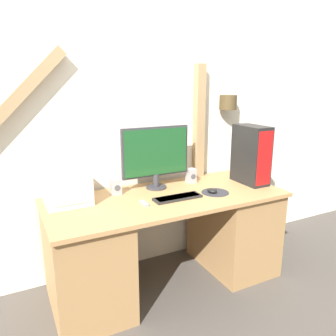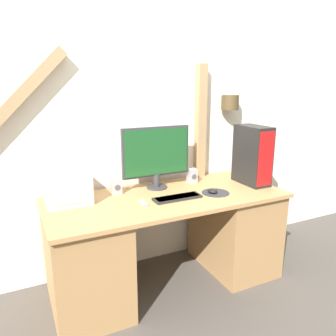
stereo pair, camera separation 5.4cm
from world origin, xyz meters
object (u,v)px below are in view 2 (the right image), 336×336
keyboard (177,198)px  mouse (212,191)px  computer_tower (253,155)px  printer (67,190)px  monitor (156,154)px  speaker_right (192,176)px  speaker_left (116,186)px  remote_control (144,203)px

keyboard → mouse: mouse is taller
computer_tower → printer: computer_tower is taller
monitor → computer_tower: bearing=-16.6°
keyboard → speaker_right: bearing=45.9°
printer → speaker_left: bearing=4.0°
speaker_left → speaker_right: bearing=0.5°
monitor → mouse: bearing=-42.9°
printer → remote_control: 0.55m
printer → remote_control: printer is taller
monitor → mouse: size_ratio=6.33×
keyboard → remote_control: keyboard is taller
keyboard → speaker_left: size_ratio=3.00×
monitor → remote_control: bearing=-127.8°
monitor → computer_tower: (0.77, -0.23, -0.04)m
speaker_left → speaker_right: (0.67, 0.01, 0.00)m
keyboard → computer_tower: computer_tower is taller
speaker_right → speaker_left: bearing=-179.5°
monitor → printer: monitor is taller
keyboard → computer_tower: (0.74, 0.07, 0.23)m
mouse → speaker_right: size_ratio=0.74×
computer_tower → printer: bearing=172.1°
computer_tower → remote_control: computer_tower is taller
speaker_right → remote_control: 0.64m
monitor → computer_tower: size_ratio=1.16×
printer → speaker_right: 1.03m
computer_tower → speaker_right: size_ratio=4.03×
mouse → speaker_right: (-0.00, 0.31, 0.04)m
speaker_left → speaker_right: size_ratio=1.00×
mouse → remote_control: 0.57m
printer → remote_control: size_ratio=2.79×
monitor → printer: size_ratio=1.85×
printer → monitor: bearing=2.2°
remote_control → keyboard: bearing=-1.4°
monitor → speaker_right: bearing=0.8°
keyboard → mouse: (0.30, -0.00, 0.01)m
mouse → remote_control: size_ratio=0.82×
monitor → printer: (-0.70, -0.03, -0.19)m
monitor → mouse: (0.33, -0.31, -0.26)m
keyboard → computer_tower: size_ratio=0.74×
printer → remote_control: bearing=-30.1°
mouse → remote_control: mouse is taller
keyboard → speaker_left: (-0.37, 0.30, 0.05)m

